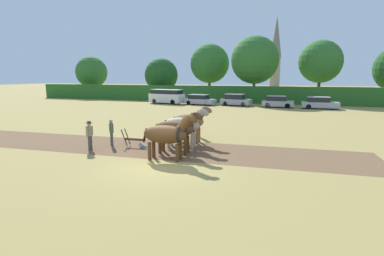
{
  "coord_description": "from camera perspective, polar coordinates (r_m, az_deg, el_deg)",
  "views": [
    {
      "loc": [
        5.52,
        -12.17,
        4.08
      ],
      "look_at": [
        0.23,
        4.0,
        1.1
      ],
      "focal_mm": 28.0,
      "sensor_mm": 36.0,
      "label": 1
    }
  ],
  "objects": [
    {
      "name": "draft_horse_lead_right",
      "position": [
        15.81,
        -3.1,
        -0.18
      ],
      "size": [
        2.82,
        1.02,
        2.32
      ],
      "rotation": [
        0.0,
        0.0,
        0.05
      ],
      "color": "#513319",
      "rests_on": "ground"
    },
    {
      "name": "tree_center_left",
      "position": [
        52.13,
        3.39,
        12.15
      ],
      "size": [
        6.61,
        6.61,
        9.42
      ],
      "color": "#4C3823",
      "rests_on": "ground"
    },
    {
      "name": "farmer_beside_team",
      "position": [
        20.23,
        1.07,
        0.98
      ],
      "size": [
        0.4,
        0.59,
        1.62
      ],
      "rotation": [
        0.0,
        0.0,
        0.41
      ],
      "color": "#38332D",
      "rests_on": "ground"
    },
    {
      "name": "tree_left",
      "position": [
        54.42,
        -5.87,
        9.98
      ],
      "size": [
        5.9,
        5.9,
        7.13
      ],
      "color": "brown",
      "rests_on": "ground"
    },
    {
      "name": "draft_horse_trail_left",
      "position": [
        17.08,
        -1.66,
        0.56
      ],
      "size": [
        2.84,
        1.02,
        2.35
      ],
      "rotation": [
        0.0,
        0.0,
        0.05
      ],
      "color": "#B2A38E",
      "rests_on": "ground"
    },
    {
      "name": "ground_plane",
      "position": [
        13.98,
        -6.06,
        -7.1
      ],
      "size": [
        240.0,
        240.0,
        0.0
      ],
      "primitive_type": "plane",
      "color": "#998447"
    },
    {
      "name": "tree_far_left",
      "position": [
        62.27,
        -18.6,
        10.04
      ],
      "size": [
        6.02,
        6.02,
        7.76
      ],
      "color": "#4C3823",
      "rests_on": "ground"
    },
    {
      "name": "church_spire",
      "position": [
        89.04,
        15.66,
        13.79
      ],
      "size": [
        3.12,
        3.12,
        20.28
      ],
      "color": "gray",
      "rests_on": "ground"
    },
    {
      "name": "draft_horse_trail_right",
      "position": [
        18.36,
        -0.45,
        1.29
      ],
      "size": [
        2.65,
        1.04,
        2.33
      ],
      "rotation": [
        0.0,
        0.0,
        0.05
      ],
      "color": "brown",
      "rests_on": "ground"
    },
    {
      "name": "plowed_furrow_strip",
      "position": [
        18.57,
        -15.83,
        -3.13
      ],
      "size": [
        29.71,
        5.75,
        0.01
      ],
      "primitive_type": "cube",
      "rotation": [
        0.0,
        0.0,
        0.05
      ],
      "color": "brown",
      "rests_on": "ground"
    },
    {
      "name": "parked_car_left",
      "position": [
        42.66,
        1.42,
        5.39
      ],
      "size": [
        4.67,
        2.49,
        1.46
      ],
      "rotation": [
        0.0,
        0.0,
        -0.17
      ],
      "color": "#A8A8B2",
      "rests_on": "ground"
    },
    {
      "name": "parked_van",
      "position": [
        44.52,
        -4.85,
        6.03
      ],
      "size": [
        5.48,
        2.85,
        2.09
      ],
      "rotation": [
        0.0,
        0.0,
        -0.19
      ],
      "color": "silver",
      "rests_on": "ground"
    },
    {
      "name": "farmer_at_plow",
      "position": [
        18.25,
        -15.11,
        -0.48
      ],
      "size": [
        0.45,
        0.51,
        1.56
      ],
      "rotation": [
        0.0,
        0.0,
        0.7
      ],
      "color": "#4C4C4C",
      "rests_on": "ground"
    },
    {
      "name": "tree_center_right",
      "position": [
        49.54,
        23.28,
        11.53
      ],
      "size": [
        6.35,
        6.35,
        9.33
      ],
      "color": "#4C3823",
      "rests_on": "ground"
    },
    {
      "name": "hedgerow",
      "position": [
        45.88,
        11.23,
        6.24
      ],
      "size": [
        75.48,
        1.37,
        2.54
      ],
      "primitive_type": "cube",
      "color": "#286023",
      "rests_on": "ground"
    },
    {
      "name": "tree_center",
      "position": [
        48.0,
        11.88,
        12.55
      ],
      "size": [
        7.28,
        7.28,
        10.09
      ],
      "color": "brown",
      "rests_on": "ground"
    },
    {
      "name": "plow",
      "position": [
        17.6,
        -10.49,
        -2.6
      ],
      "size": [
        1.52,
        0.48,
        1.13
      ],
      "rotation": [
        0.0,
        0.0,
        0.05
      ],
      "color": "#4C331E",
      "rests_on": "ground"
    },
    {
      "name": "parked_car_center_right",
      "position": [
        40.7,
        23.11,
        4.4
      ],
      "size": [
        4.37,
        1.85,
        1.49
      ],
      "rotation": [
        0.0,
        0.0,
        0.0
      ],
      "color": "#A8A8B2",
      "rests_on": "ground"
    },
    {
      "name": "draft_horse_lead_left",
      "position": [
        14.56,
        -4.75,
        -1.19
      ],
      "size": [
        2.9,
        1.04,
        2.36
      ],
      "rotation": [
        0.0,
        0.0,
        0.05
      ],
      "color": "#513319",
      "rests_on": "ground"
    },
    {
      "name": "parked_car_center",
      "position": [
        40.52,
        15.99,
        4.81
      ],
      "size": [
        3.99,
        1.88,
        1.52
      ],
      "rotation": [
        0.0,
        0.0,
        -0.04
      ],
      "color": "#9E9EA8",
      "rests_on": "ground"
    },
    {
      "name": "farmer_onlooker_left",
      "position": [
        17.56,
        -18.93,
        -0.95
      ],
      "size": [
        0.4,
        0.63,
        1.61
      ],
      "rotation": [
        0.0,
        0.0,
        0.19
      ],
      "color": "#4C4C4C",
      "rests_on": "ground"
    },
    {
      "name": "parked_car_center_left",
      "position": [
        41.82,
        8.31,
        5.28
      ],
      "size": [
        4.35,
        2.38,
        1.6
      ],
      "rotation": [
        0.0,
        0.0,
        -0.17
      ],
      "color": "#9E9EA8",
      "rests_on": "ground"
    }
  ]
}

